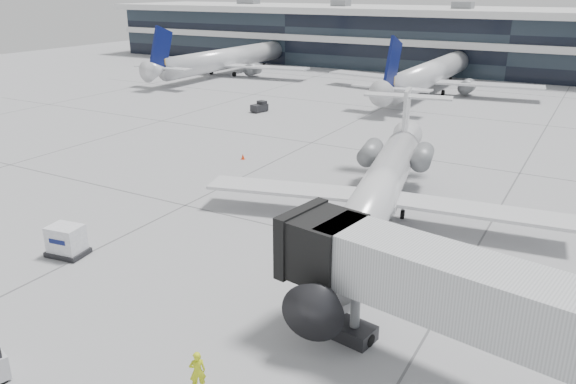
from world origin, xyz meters
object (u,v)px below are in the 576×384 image
Objects in this scene: cargo_uld at (66,241)px; regional_jet at (379,189)px; jet_bridge at (510,308)px; ramp_worker at (197,371)px.

regional_jet is at bearing 35.63° from cargo_uld.
cargo_uld is at bearing -146.87° from regional_jet.
regional_jet is 1.70× the size of jet_bridge.
regional_jet is 19.41m from ramp_worker.
cargo_uld is at bearing -65.83° from ramp_worker.
ramp_worker is 0.73× the size of cargo_uld.
regional_jet reaches higher than jet_bridge.
regional_jet is 19.79m from cargo_uld.
jet_bridge is 7.29× the size of cargo_uld.
cargo_uld is at bearing -171.70° from jet_bridge.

